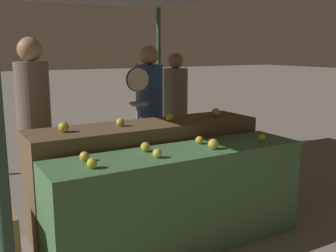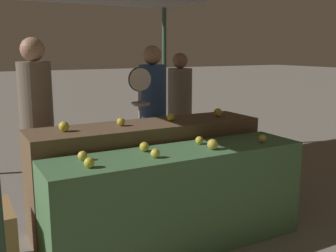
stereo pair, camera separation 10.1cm
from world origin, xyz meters
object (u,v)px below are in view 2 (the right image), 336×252
at_px(person_vendor_at_scale, 153,106).
at_px(produce_scale, 140,106).
at_px(person_customer_right, 36,113).
at_px(person_customer_left, 180,102).

bearing_deg(person_vendor_at_scale, produce_scale, 20.02).
relative_size(produce_scale, person_vendor_at_scale, 0.87).
bearing_deg(person_vendor_at_scale, person_customer_right, -20.47).
bearing_deg(person_customer_right, person_vendor_at_scale, 176.39).
relative_size(person_vendor_at_scale, person_customer_left, 1.06).
relative_size(person_vendor_at_scale, person_customer_right, 0.96).
xyz_separation_m(produce_scale, person_customer_right, (-1.06, 0.18, -0.02)).
bearing_deg(produce_scale, person_vendor_at_scale, 47.70).
bearing_deg(person_customer_right, produce_scale, 159.26).
height_order(produce_scale, person_customer_left, person_customer_left).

